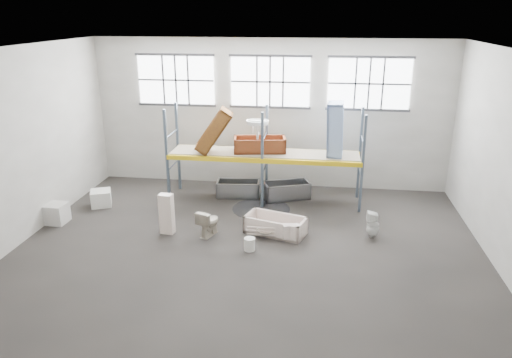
% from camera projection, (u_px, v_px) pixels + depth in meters
% --- Properties ---
extents(floor, '(12.00, 10.00, 0.10)m').
position_uv_depth(floor, '(248.00, 251.00, 12.37)').
color(floor, '#403B37').
rests_on(floor, ground).
extents(ceiling, '(12.00, 10.00, 0.10)m').
position_uv_depth(ceiling, '(247.00, 47.00, 10.68)').
color(ceiling, silver).
rests_on(ceiling, ground).
extents(wall_back, '(12.00, 0.10, 5.00)m').
position_uv_depth(wall_back, '(270.00, 114.00, 16.25)').
color(wall_back, '#A3A097').
rests_on(wall_back, ground).
extents(wall_front, '(12.00, 0.10, 5.00)m').
position_uv_depth(wall_front, '(194.00, 257.00, 6.81)').
color(wall_front, beige).
rests_on(wall_front, ground).
extents(wall_left, '(0.10, 10.00, 5.00)m').
position_uv_depth(wall_left, '(15.00, 147.00, 12.30)').
color(wall_left, '#A6A39A').
rests_on(wall_left, ground).
extents(window_left, '(2.60, 0.04, 1.60)m').
position_uv_depth(window_left, '(176.00, 80.00, 16.19)').
color(window_left, white).
rests_on(window_left, wall_back).
extents(window_mid, '(2.60, 0.04, 1.60)m').
position_uv_depth(window_mid, '(270.00, 82.00, 15.78)').
color(window_mid, white).
rests_on(window_mid, wall_back).
extents(window_right, '(2.60, 0.04, 1.60)m').
position_uv_depth(window_right, '(369.00, 84.00, 15.37)').
color(window_right, white).
rests_on(window_right, wall_back).
extents(rack_upright_la, '(0.08, 0.08, 3.00)m').
position_uv_depth(rack_upright_la, '(167.00, 157.00, 14.95)').
color(rack_upright_la, slate).
rests_on(rack_upright_la, floor).
extents(rack_upright_lb, '(0.08, 0.08, 3.00)m').
position_uv_depth(rack_upright_lb, '(178.00, 147.00, 16.07)').
color(rack_upright_lb, slate).
rests_on(rack_upright_lb, floor).
extents(rack_upright_ma, '(0.08, 0.08, 3.00)m').
position_uv_depth(rack_upright_ma, '(262.00, 161.00, 14.57)').
color(rack_upright_ma, slate).
rests_on(rack_upright_ma, floor).
extents(rack_upright_mb, '(0.08, 0.08, 3.00)m').
position_uv_depth(rack_upright_mb, '(267.00, 150.00, 15.69)').
color(rack_upright_mb, slate).
rests_on(rack_upright_mb, floor).
extents(rack_upright_ra, '(0.08, 0.08, 3.00)m').
position_uv_depth(rack_upright_ra, '(363.00, 165.00, 14.19)').
color(rack_upright_ra, slate).
rests_on(rack_upright_ra, floor).
extents(rack_upright_rb, '(0.08, 0.08, 3.00)m').
position_uv_depth(rack_upright_rb, '(360.00, 154.00, 15.31)').
color(rack_upright_rb, slate).
rests_on(rack_upright_rb, floor).
extents(rack_beam_front, '(6.00, 0.10, 0.14)m').
position_uv_depth(rack_beam_front, '(262.00, 161.00, 14.57)').
color(rack_beam_front, yellow).
rests_on(rack_beam_front, floor).
extents(rack_beam_back, '(6.00, 0.10, 0.14)m').
position_uv_depth(rack_beam_back, '(267.00, 150.00, 15.69)').
color(rack_beam_back, yellow).
rests_on(rack_beam_back, floor).
extents(shelf_deck, '(5.90, 1.10, 0.03)m').
position_uv_depth(shelf_deck, '(265.00, 153.00, 15.11)').
color(shelf_deck, gray).
rests_on(shelf_deck, floor).
extents(wet_patch, '(1.80, 1.80, 0.00)m').
position_uv_depth(wet_patch, '(261.00, 209.00, 14.88)').
color(wet_patch, black).
rests_on(wet_patch, floor).
extents(bathtub_beige, '(1.80, 1.23, 0.48)m').
position_uv_depth(bathtub_beige, '(275.00, 225.00, 13.19)').
color(bathtub_beige, silver).
rests_on(bathtub_beige, floor).
extents(cistern_spare, '(0.45, 0.28, 0.40)m').
position_uv_depth(cistern_spare, '(291.00, 231.00, 12.71)').
color(cistern_spare, beige).
rests_on(cistern_spare, bathtub_beige).
extents(sink_in_tub, '(0.63, 0.63, 0.17)m').
position_uv_depth(sink_in_tub, '(265.00, 232.00, 12.95)').
color(sink_in_tub, beige).
rests_on(sink_in_tub, bathtub_beige).
extents(toilet_beige, '(0.65, 0.84, 0.75)m').
position_uv_depth(toilet_beige, '(209.00, 222.00, 13.04)').
color(toilet_beige, beige).
rests_on(toilet_beige, floor).
extents(cistern_tall, '(0.39, 0.28, 1.14)m').
position_uv_depth(cistern_tall, '(167.00, 214.00, 13.09)').
color(cistern_tall, '#F4DCCB').
rests_on(cistern_tall, floor).
extents(toilet_white, '(0.34, 0.34, 0.74)m').
position_uv_depth(toilet_white, '(373.00, 224.00, 12.91)').
color(toilet_white, white).
rests_on(toilet_white, floor).
extents(steel_tub_left, '(1.46, 0.78, 0.52)m').
position_uv_depth(steel_tub_left, '(238.00, 188.00, 15.85)').
color(steel_tub_left, '#9FA2A6').
rests_on(steel_tub_left, floor).
extents(steel_tub_right, '(1.62, 1.18, 0.54)m').
position_uv_depth(steel_tub_right, '(286.00, 190.00, 15.65)').
color(steel_tub_right, '#A4A6AB').
rests_on(steel_tub_right, floor).
extents(rust_tub_flat, '(1.72, 1.01, 0.45)m').
position_uv_depth(rust_tub_flat, '(260.00, 144.00, 15.13)').
color(rust_tub_flat, maroon).
rests_on(rust_tub_flat, shelf_deck).
extents(rust_tub_tilted, '(1.29, 0.86, 1.47)m').
position_uv_depth(rust_tub_tilted, '(214.00, 131.00, 14.85)').
color(rust_tub_tilted, '#8F5C18').
rests_on(rust_tub_tilted, shelf_deck).
extents(sink_on_shelf, '(0.69, 0.54, 0.61)m').
position_uv_depth(sink_on_shelf, '(257.00, 138.00, 14.79)').
color(sink_on_shelf, white).
rests_on(sink_on_shelf, rust_tub_flat).
extents(blue_tub_upright, '(0.58, 0.81, 1.68)m').
position_uv_depth(blue_tub_upright, '(335.00, 130.00, 14.55)').
color(blue_tub_upright, '#8EABDD').
rests_on(blue_tub_upright, shelf_deck).
extents(bucket, '(0.34, 0.34, 0.34)m').
position_uv_depth(bucket, '(250.00, 244.00, 12.26)').
color(bucket, white).
rests_on(bucket, floor).
extents(carton_near, '(0.69, 0.60, 0.57)m').
position_uv_depth(carton_near, '(55.00, 213.00, 13.84)').
color(carton_near, beige).
rests_on(carton_near, floor).
extents(carton_far, '(0.79, 0.79, 0.50)m').
position_uv_depth(carton_far, '(101.00, 198.00, 15.05)').
color(carton_far, silver).
rests_on(carton_far, floor).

